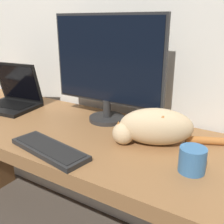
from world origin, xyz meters
TOP-DOWN VIEW (x-y plane):
  - wall_back at (0.00, 0.69)m, footprint 6.40×0.06m
  - desk at (0.00, 0.32)m, footprint 1.79×0.63m
  - monitor at (0.15, 0.50)m, footprint 0.60×0.18m
  - laptop at (-0.45, 0.39)m, footprint 0.34×0.28m
  - external_keyboard at (0.15, 0.09)m, footprint 0.38×0.18m
  - cat at (0.47, 0.37)m, footprint 0.42×0.28m
  - coffee_mug at (0.67, 0.24)m, footprint 0.09×0.09m
  - small_toy at (0.52, 0.52)m, footprint 0.05×0.05m

SIDE VIEW (x-z plane):
  - desk at x=0.00m, z-range 0.24..1.01m
  - external_keyboard at x=0.15m, z-range 0.77..0.80m
  - small_toy at x=0.52m, z-range 0.77..0.82m
  - coffee_mug at x=0.67m, z-range 0.77..0.86m
  - laptop at x=-0.45m, z-range 0.70..0.95m
  - cat at x=0.47m, z-range 0.77..0.93m
  - monitor at x=0.15m, z-range 0.79..1.32m
  - wall_back at x=0.00m, z-range 0.00..2.60m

